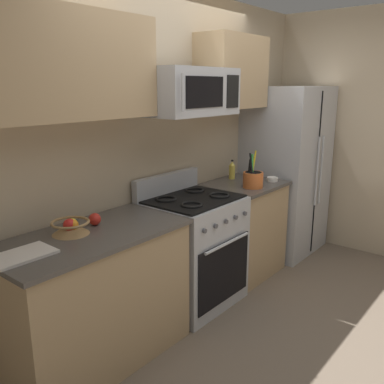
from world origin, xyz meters
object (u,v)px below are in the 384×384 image
(microwave, at_px, (190,92))
(range_oven, at_px, (193,250))
(refrigerator, at_px, (286,171))
(apple_loose, at_px, (95,219))
(utensil_crock, at_px, (253,179))
(prep_bowl, at_px, (272,179))
(fruit_basket, at_px, (71,227))
(cutting_board, at_px, (22,255))
(bottle_oil, at_px, (232,170))

(microwave, bearing_deg, range_oven, -90.00)
(refrigerator, height_order, apple_loose, refrigerator)
(microwave, relative_size, utensil_crock, 2.35)
(microwave, height_order, prep_bowl, microwave)
(fruit_basket, xyz_separation_m, prep_bowl, (2.13, -0.25, -0.03))
(utensil_crock, bearing_deg, refrigerator, 8.52)
(range_oven, relative_size, prep_bowl, 10.14)
(cutting_board, distance_m, bottle_oil, 2.37)
(microwave, relative_size, fruit_basket, 3.31)
(cutting_board, bearing_deg, prep_bowl, -3.61)
(refrigerator, relative_size, utensil_crock, 5.34)
(range_oven, relative_size, refrigerator, 0.60)
(fruit_basket, bearing_deg, refrigerator, -2.11)
(range_oven, bearing_deg, utensil_crock, -12.99)
(range_oven, xyz_separation_m, fruit_basket, (-1.11, 0.08, 0.49))
(fruit_basket, height_order, apple_loose, fruit_basket)
(bottle_oil, bearing_deg, range_oven, -167.15)
(microwave, xyz_separation_m, bottle_oil, (0.86, 0.17, -0.77))
(cutting_board, bearing_deg, refrigerator, -0.12)
(refrigerator, bearing_deg, bottle_oil, 164.01)
(utensil_crock, bearing_deg, apple_loose, 170.61)
(apple_loose, bearing_deg, prep_bowl, -8.14)
(range_oven, distance_m, fruit_basket, 1.22)
(range_oven, distance_m, cutting_board, 1.56)
(apple_loose, xyz_separation_m, prep_bowl, (1.93, -0.28, -0.02))
(range_oven, distance_m, bottle_oil, 1.02)
(range_oven, xyz_separation_m, microwave, (-0.00, 0.03, 1.30))
(range_oven, height_order, prep_bowl, range_oven)
(range_oven, bearing_deg, bottle_oil, 12.85)
(microwave, relative_size, cutting_board, 2.35)
(range_oven, xyz_separation_m, apple_loose, (-0.91, 0.11, 0.48))
(cutting_board, distance_m, prep_bowl, 2.52)
(microwave, xyz_separation_m, apple_loose, (-0.91, 0.08, -0.82))
(fruit_basket, xyz_separation_m, cutting_board, (-0.38, -0.09, -0.04))
(apple_loose, xyz_separation_m, bottle_oil, (1.77, 0.09, 0.05))
(cutting_board, relative_size, bottle_oil, 1.78)
(fruit_basket, bearing_deg, apple_loose, 6.54)
(apple_loose, height_order, bottle_oil, bottle_oil)
(microwave, height_order, cutting_board, microwave)
(fruit_basket, relative_size, apple_loose, 2.90)
(range_oven, distance_m, apple_loose, 1.03)
(fruit_basket, bearing_deg, cutting_board, -166.31)
(bottle_oil, distance_m, prep_bowl, 0.41)
(fruit_basket, bearing_deg, microwave, -2.83)
(fruit_basket, height_order, cutting_board, fruit_basket)
(microwave, bearing_deg, bottle_oil, 11.08)
(range_oven, bearing_deg, refrigerator, -0.62)
(prep_bowl, bearing_deg, range_oven, 170.56)
(cutting_board, bearing_deg, fruit_basket, 13.69)
(microwave, height_order, bottle_oil, microwave)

